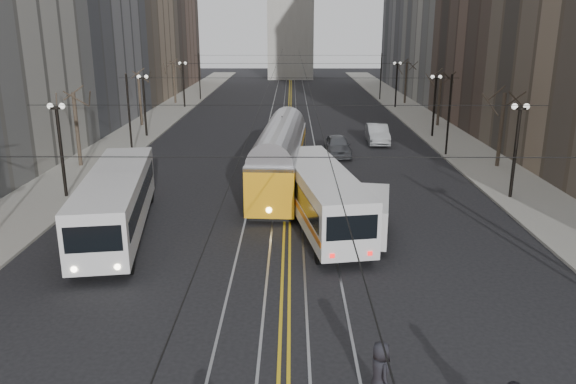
{
  "coord_description": "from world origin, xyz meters",
  "views": [
    {
      "loc": [
        0.23,
        -15.1,
        10.23
      ],
      "look_at": [
        0.07,
        9.31,
        3.0
      ],
      "focal_mm": 35.0,
      "sensor_mm": 36.0,
      "label": 1
    }
  ],
  "objects_px": {
    "cargo_van": "(368,218)",
    "pedestrian_a": "(380,372)",
    "streetcar": "(280,163)",
    "transit_bus": "(117,204)",
    "sedan_silver": "(377,134)",
    "rear_bus": "(321,198)",
    "sedan_grey": "(337,145)"
  },
  "relations": [
    {
      "from": "sedan_grey",
      "to": "pedestrian_a",
      "type": "bearing_deg",
      "value": -94.53
    },
    {
      "from": "sedan_silver",
      "to": "rear_bus",
      "type": "bearing_deg",
      "value": -104.01
    },
    {
      "from": "sedan_silver",
      "to": "pedestrian_a",
      "type": "bearing_deg",
      "value": -96.55
    },
    {
      "from": "pedestrian_a",
      "to": "transit_bus",
      "type": "bearing_deg",
      "value": 25.73
    },
    {
      "from": "rear_bus",
      "to": "sedan_grey",
      "type": "bearing_deg",
      "value": 73.15
    },
    {
      "from": "sedan_silver",
      "to": "pedestrian_a",
      "type": "height_order",
      "value": "pedestrian_a"
    },
    {
      "from": "transit_bus",
      "to": "rear_bus",
      "type": "relative_size",
      "value": 1.06
    },
    {
      "from": "rear_bus",
      "to": "sedan_silver",
      "type": "relative_size",
      "value": 2.29
    },
    {
      "from": "sedan_grey",
      "to": "transit_bus",
      "type": "bearing_deg",
      "value": -126.92
    },
    {
      "from": "rear_bus",
      "to": "streetcar",
      "type": "bearing_deg",
      "value": 98.09
    },
    {
      "from": "streetcar",
      "to": "cargo_van",
      "type": "bearing_deg",
      "value": -59.59
    },
    {
      "from": "sedan_grey",
      "to": "pedestrian_a",
      "type": "xyz_separation_m",
      "value": [
        -1.29,
        -31.61,
        0.11
      ]
    },
    {
      "from": "transit_bus",
      "to": "cargo_van",
      "type": "xyz_separation_m",
      "value": [
        12.67,
        -0.66,
        -0.48
      ]
    },
    {
      "from": "streetcar",
      "to": "sedan_grey",
      "type": "xyz_separation_m",
      "value": [
        4.5,
        9.85,
        -0.87
      ]
    },
    {
      "from": "transit_bus",
      "to": "sedan_grey",
      "type": "height_order",
      "value": "transit_bus"
    },
    {
      "from": "sedan_grey",
      "to": "sedan_silver",
      "type": "height_order",
      "value": "sedan_silver"
    },
    {
      "from": "rear_bus",
      "to": "sedan_grey",
      "type": "xyz_separation_m",
      "value": [
        2.2,
        17.1,
        -0.72
      ]
    },
    {
      "from": "transit_bus",
      "to": "sedan_grey",
      "type": "relative_size",
      "value": 2.59
    },
    {
      "from": "streetcar",
      "to": "pedestrian_a",
      "type": "bearing_deg",
      "value": -77.94
    },
    {
      "from": "transit_bus",
      "to": "streetcar",
      "type": "relative_size",
      "value": 0.88
    },
    {
      "from": "sedan_grey",
      "to": "sedan_silver",
      "type": "bearing_deg",
      "value": 49.14
    },
    {
      "from": "sedan_grey",
      "to": "pedestrian_a",
      "type": "height_order",
      "value": "pedestrian_a"
    },
    {
      "from": "transit_bus",
      "to": "sedan_silver",
      "type": "height_order",
      "value": "transit_bus"
    },
    {
      "from": "cargo_van",
      "to": "sedan_silver",
      "type": "bearing_deg",
      "value": 90.55
    },
    {
      "from": "sedan_silver",
      "to": "pedestrian_a",
      "type": "relative_size",
      "value": 2.79
    },
    {
      "from": "streetcar",
      "to": "cargo_van",
      "type": "height_order",
      "value": "streetcar"
    },
    {
      "from": "streetcar",
      "to": "transit_bus",
      "type": "bearing_deg",
      "value": -130.51
    },
    {
      "from": "cargo_van",
      "to": "pedestrian_a",
      "type": "height_order",
      "value": "cargo_van"
    },
    {
      "from": "cargo_van",
      "to": "pedestrian_a",
      "type": "bearing_deg",
      "value": -86.01
    },
    {
      "from": "streetcar",
      "to": "sedan_silver",
      "type": "bearing_deg",
      "value": 63.87
    },
    {
      "from": "cargo_van",
      "to": "sedan_silver",
      "type": "relative_size",
      "value": 0.96
    },
    {
      "from": "rear_bus",
      "to": "pedestrian_a",
      "type": "height_order",
      "value": "rear_bus"
    }
  ]
}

